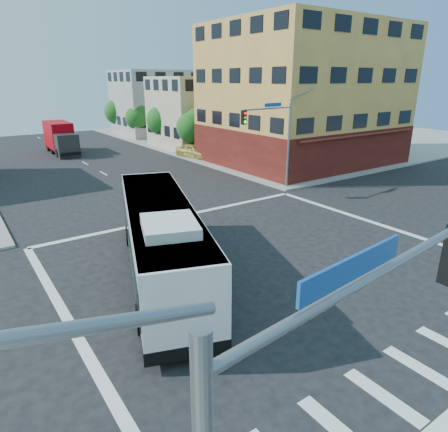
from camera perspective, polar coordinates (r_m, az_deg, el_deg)
ground at (r=19.72m, az=7.45°, el=-7.40°), size 120.00×120.00×0.00m
sidewalk_ne at (r=67.73m, az=9.80°, el=11.42°), size 50.00×50.00×0.15m
corner_building_ne at (r=44.96m, az=11.16°, el=15.07°), size 18.10×15.44×14.00m
building_east_near at (r=55.33m, az=-3.12°, el=14.63°), size 12.06×10.06×9.00m
building_east_far at (r=67.58m, az=-9.64°, el=15.62°), size 12.06×10.06×10.00m
signal_mast_ne at (r=31.87m, az=7.25°, el=12.14°), size 7.91×1.13×8.07m
signal_mast_sw at (r=5.31m, az=14.02°, el=-26.50°), size 7.91×1.01×8.07m
street_tree_a at (r=47.64m, az=-4.48°, el=12.78°), size 3.60×3.60×5.53m
street_tree_b at (r=54.64m, az=-8.87°, el=13.59°), size 3.80×3.80×5.79m
street_tree_c at (r=61.92m, az=-12.25°, el=13.74°), size 3.40×3.40×5.29m
street_tree_d at (r=69.31m, az=-14.96°, el=14.41°), size 4.00×4.00×6.03m
transit_bus at (r=18.21m, az=-8.98°, el=-3.25°), size 6.94×13.24×3.86m
box_truck at (r=53.29m, az=-22.28°, el=10.19°), size 2.64×8.33×3.73m
parked_car at (r=46.76m, az=-4.33°, el=9.25°), size 2.89×5.16×1.66m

